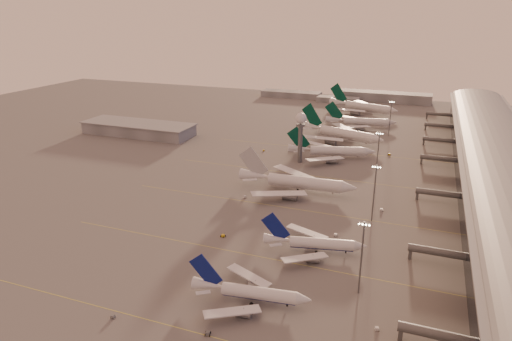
% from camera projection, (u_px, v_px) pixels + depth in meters
% --- Properties ---
extents(ground, '(700.00, 700.00, 0.00)m').
position_uv_depth(ground, '(196.00, 259.00, 163.93)').
color(ground, '#575454').
rests_on(ground, ground).
extents(taxiway_markings, '(180.00, 185.25, 0.02)m').
position_uv_depth(taxiway_markings, '(315.00, 211.00, 203.20)').
color(taxiway_markings, gold).
rests_on(taxiway_markings, ground).
extents(terminal, '(57.00, 362.00, 23.04)m').
position_uv_depth(terminal, '(499.00, 172.00, 221.22)').
color(terminal, black).
rests_on(terminal, ground).
extents(hangar, '(82.00, 27.00, 8.50)m').
position_uv_depth(hangar, '(139.00, 128.00, 326.02)').
color(hangar, slate).
rests_on(hangar, ground).
extents(radar_tower, '(6.40, 6.40, 31.10)m').
position_uv_depth(radar_tower, '(301.00, 128.00, 260.95)').
color(radar_tower, '#53555A').
rests_on(radar_tower, ground).
extents(mast_a, '(3.60, 0.56, 25.00)m').
position_uv_depth(mast_a, '(362.00, 255.00, 139.90)').
color(mast_a, '#53555A').
rests_on(mast_a, ground).
extents(mast_b, '(3.60, 0.56, 25.00)m').
position_uv_depth(mast_b, '(374.00, 191.00, 189.35)').
color(mast_b, '#53555A').
rests_on(mast_b, ground).
extents(mast_c, '(3.60, 0.56, 25.00)m').
position_uv_depth(mast_c, '(378.00, 153.00, 239.47)').
color(mast_c, '#53555A').
rests_on(mast_c, ground).
extents(mast_d, '(3.60, 0.56, 25.00)m').
position_uv_depth(mast_d, '(390.00, 117.00, 319.41)').
color(mast_d, '#53555A').
rests_on(mast_d, ground).
extents(distant_horizon, '(165.00, 37.50, 9.00)m').
position_uv_depth(distant_horizon, '(354.00, 96.00, 448.14)').
color(distant_horizon, slate).
rests_on(distant_horizon, ground).
extents(narrowbody_near, '(38.02, 30.18, 14.89)m').
position_uv_depth(narrowbody_near, '(251.00, 294.00, 138.90)').
color(narrowbody_near, silver).
rests_on(narrowbody_near, ground).
extents(narrowbody_mid, '(38.24, 30.20, 15.13)m').
position_uv_depth(narrowbody_mid, '(314.00, 245.00, 167.79)').
color(narrowbody_mid, silver).
rests_on(narrowbody_mid, ground).
extents(widebody_white, '(59.58, 47.67, 20.95)m').
position_uv_depth(widebody_white, '(297.00, 184.00, 223.88)').
color(widebody_white, silver).
rests_on(widebody_white, ground).
extents(greentail_a, '(51.65, 41.17, 19.18)m').
position_uv_depth(greentail_a, '(331.00, 153.00, 274.32)').
color(greentail_a, silver).
rests_on(greentail_a, ground).
extents(greentail_b, '(61.00, 48.48, 22.97)m').
position_uv_depth(greentail_b, '(341.00, 135.00, 309.80)').
color(greentail_b, silver).
rests_on(greentail_b, ground).
extents(greentail_c, '(53.13, 42.51, 19.49)m').
position_uv_depth(greentail_c, '(361.00, 123.00, 345.20)').
color(greentail_c, silver).
rests_on(greentail_c, ground).
extents(greentail_d, '(61.87, 49.19, 23.24)m').
position_uv_depth(greentail_d, '(363.00, 108.00, 393.89)').
color(greentail_d, silver).
rests_on(greentail_d, ground).
extents(gsv_truck_a, '(5.31, 2.14, 2.12)m').
position_uv_depth(gsv_truck_a, '(114.00, 315.00, 132.29)').
color(gsv_truck_a, '#585B5D').
rests_on(gsv_truck_a, ground).
extents(gsv_tug_near, '(2.90, 3.89, 0.99)m').
position_uv_depth(gsv_tug_near, '(208.00, 333.00, 125.74)').
color(gsv_tug_near, '#585B5D').
rests_on(gsv_tug_near, ground).
extents(gsv_catering_a, '(5.22, 3.26, 3.97)m').
position_uv_depth(gsv_catering_a, '(378.00, 324.00, 127.07)').
color(gsv_catering_a, silver).
rests_on(gsv_catering_a, ground).
extents(gsv_tug_mid, '(4.02, 3.18, 1.00)m').
position_uv_depth(gsv_tug_mid, '(223.00, 236.00, 179.83)').
color(gsv_tug_mid, gold).
rests_on(gsv_tug_mid, ground).
extents(gsv_truck_b, '(6.22, 2.59, 2.46)m').
position_uv_depth(gsv_truck_b, '(337.00, 234.00, 179.88)').
color(gsv_truck_b, silver).
rests_on(gsv_truck_b, ground).
extents(gsv_truck_c, '(5.11, 5.33, 2.20)m').
position_uv_depth(gsv_truck_c, '(246.00, 196.00, 217.04)').
color(gsv_truck_c, silver).
rests_on(gsv_truck_c, ground).
extents(gsv_catering_b, '(5.71, 2.96, 4.55)m').
position_uv_depth(gsv_catering_b, '(382.00, 207.00, 202.24)').
color(gsv_catering_b, silver).
rests_on(gsv_catering_b, ground).
extents(gsv_tug_far, '(3.90, 4.35, 1.07)m').
position_uv_depth(gsv_tug_far, '(298.00, 173.00, 248.79)').
color(gsv_tug_far, silver).
rests_on(gsv_tug_far, ground).
extents(gsv_truck_d, '(2.92, 5.05, 1.92)m').
position_uv_depth(gsv_truck_d, '(264.00, 150.00, 288.71)').
color(gsv_truck_d, gold).
rests_on(gsv_truck_d, ground).
extents(gsv_tug_hangar, '(4.11, 2.91, 1.07)m').
position_uv_depth(gsv_tug_hangar, '(389.00, 154.00, 280.29)').
color(gsv_tug_hangar, gold).
rests_on(gsv_tug_hangar, ground).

